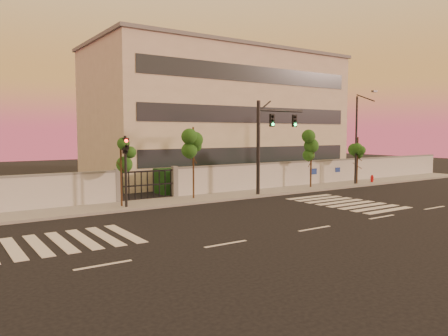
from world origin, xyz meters
The scene contains 14 objects.
ground centered at (0.00, 0.00, 0.00)m, with size 120.00×120.00×0.00m, color black.
sidewalk centered at (0.00, 10.50, 0.07)m, with size 60.00×3.00×0.15m, color gray.
perimeter_wall centered at (0.10, 12.00, 1.07)m, with size 60.00×0.36×2.20m.
hedge_row centered at (1.17, 14.74, 0.82)m, with size 41.00×4.25×1.80m.
institutional_building centered at (9.00, 21.99, 6.16)m, with size 24.40×12.40×12.25m.
road_markings centered at (-1.58, 3.76, 0.01)m, with size 57.00×7.62×0.02m.
street_tree_c centered at (-5.41, 10.27, 3.05)m, with size 1.33×1.06×4.15m.
street_tree_d centered at (-0.35, 10.57, 3.55)m, with size 1.47×1.17×4.82m.
street_tree_e centered at (10.33, 10.47, 3.40)m, with size 1.64×1.30×4.62m.
street_tree_f centered at (15.33, 10.01, 3.00)m, with size 1.47×1.17×4.07m.
traffic_signal_main centered at (5.15, 9.62, 4.22)m, with size 4.22×0.40×6.67m.
traffic_signal_secondary centered at (-5.33, 9.77, 2.71)m, with size 0.33×0.33×4.28m.
streetlight_east centered at (15.05, 9.79, 4.23)m, with size 0.47×1.88×7.82m.
fire_hydrant centered at (17.29, 9.95, 0.38)m, with size 0.31×0.29×0.77m.
Camera 1 is at (-14.69, -14.19, 4.46)m, focal length 35.00 mm.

